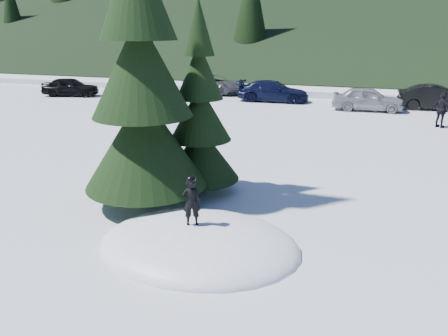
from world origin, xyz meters
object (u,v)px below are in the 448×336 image
(adult_1, at_px, (442,110))
(car_4, at_px, (368,99))
(car_0, at_px, (70,87))
(child_skier, at_px, (191,202))
(spruce_short, at_px, (200,120))
(car_5, at_px, (437,98))
(car_1, at_px, (136,84))
(car_3, at_px, (273,91))
(spruce_tall, at_px, (141,80))
(car_2, at_px, (214,84))

(adult_1, distance_m, car_4, 4.93)
(adult_1, xyz_separation_m, car_0, (-23.15, 2.89, -0.19))
(child_skier, bearing_deg, spruce_short, -95.06)
(car_0, relative_size, car_5, 0.88)
(adult_1, relative_size, car_5, 0.39)
(car_1, distance_m, car_3, 10.39)
(spruce_tall, bearing_deg, car_0, 132.28)
(car_0, bearing_deg, car_5, -98.60)
(child_skier, bearing_deg, car_1, -80.79)
(spruce_tall, distance_m, spruce_short, 2.11)
(child_skier, distance_m, car_3, 19.98)
(car_1, height_order, car_2, car_2)
(car_1, height_order, car_4, car_4)
(adult_1, bearing_deg, car_1, 19.01)
(car_3, distance_m, car_5, 9.67)
(spruce_tall, bearing_deg, car_3, 91.70)
(adult_1, height_order, car_5, adult_1)
(car_1, relative_size, car_4, 0.96)
(car_4, bearing_deg, car_0, 89.81)
(child_skier, relative_size, car_4, 0.26)
(car_4, bearing_deg, car_3, 73.43)
(spruce_tall, xyz_separation_m, car_1, (-10.90, 18.76, -2.69))
(spruce_short, height_order, car_5, spruce_short)
(adult_1, bearing_deg, car_2, 7.88)
(spruce_short, relative_size, car_3, 1.18)
(adult_1, bearing_deg, car_5, -58.96)
(car_3, bearing_deg, car_5, -92.34)
(car_2, xyz_separation_m, car_3, (4.90, -2.31, 0.02))
(spruce_tall, relative_size, adult_1, 5.11)
(car_0, bearing_deg, spruce_tall, -151.82)
(car_1, relative_size, car_2, 0.82)
(car_2, bearing_deg, car_5, -79.61)
(car_0, bearing_deg, spruce_short, -147.26)
(car_4, distance_m, car_5, 4.10)
(child_skier, height_order, car_4, child_skier)
(adult_1, distance_m, car_5, 5.17)
(adult_1, relative_size, car_0, 0.44)
(spruce_short, relative_size, adult_1, 3.19)
(spruce_short, distance_m, car_1, 21.10)
(spruce_tall, xyz_separation_m, spruce_short, (1.00, 1.40, -1.22))
(adult_1, xyz_separation_m, car_2, (-14.17, 7.39, -0.19))
(child_skier, height_order, car_2, child_skier)
(adult_1, distance_m, car_2, 15.98)
(car_4, bearing_deg, car_1, 80.07)
(car_0, bearing_deg, car_3, -95.11)
(spruce_short, distance_m, car_2, 20.08)
(car_3, relative_size, car_5, 1.06)
(spruce_short, relative_size, child_skier, 5.10)
(car_0, height_order, car_1, car_0)
(adult_1, distance_m, car_0, 23.33)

